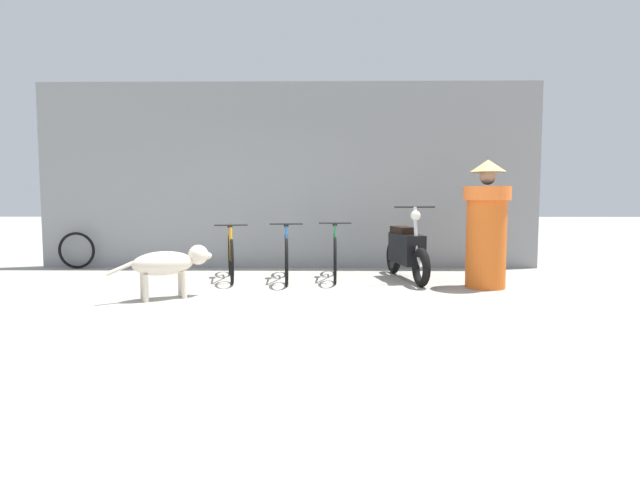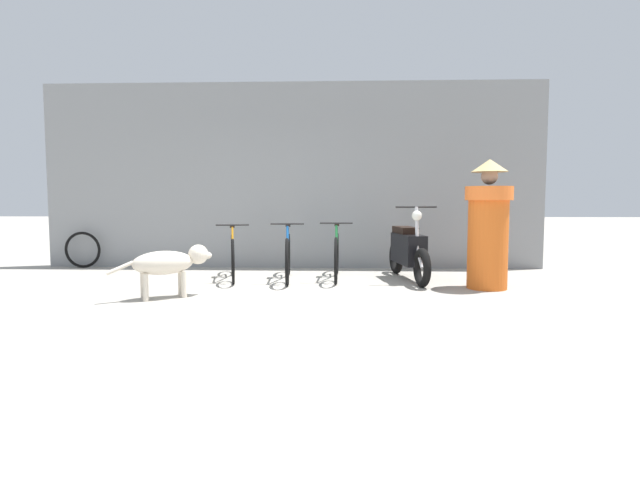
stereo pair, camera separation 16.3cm
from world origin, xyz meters
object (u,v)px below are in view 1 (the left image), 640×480
stray_dog (170,263)px  bicycle_1 (286,256)px  motorcycle (406,251)px  bicycle_2 (335,255)px  spare_tire_left (77,250)px  bicycle_0 (231,256)px  person_in_robes (486,224)px

stray_dog → bicycle_1: bearing=16.3°
motorcycle → bicycle_2: bearing=-104.6°
bicycle_1 → spare_tire_left: (-3.66, 1.16, -0.04)m
spare_tire_left → bicycle_2: bearing=-13.0°
bicycle_2 → stray_dog: (-1.97, -1.55, 0.07)m
bicycle_0 → stray_dog: size_ratio=1.48×
bicycle_1 → spare_tire_left: 3.84m
bicycle_2 → stray_dog: bearing=-51.1°
motorcycle → person_in_robes: person_in_robes is taller
bicycle_1 → motorcycle: motorcycle is taller
bicycle_0 → motorcycle: motorcycle is taller
bicycle_2 → motorcycle: size_ratio=0.92×
bicycle_1 → motorcycle: bearing=87.0°
bicycle_2 → stray_dog: bicycle_2 is taller
bicycle_2 → motorcycle: 1.05m
stray_dog → person_in_robes: person_in_robes is taller
motorcycle → bicycle_1: bearing=-97.6°
motorcycle → bicycle_0: bearing=-99.5°
bicycle_2 → motorcycle: (1.04, -0.10, 0.07)m
person_in_robes → bicycle_0: bearing=26.8°
bicycle_2 → person_in_robes: 2.18m
stray_dog → person_in_robes: size_ratio=0.63×
bicycle_0 → bicycle_2: (1.53, 0.09, 0.01)m
bicycle_2 → stray_dog: size_ratio=1.53×
bicycle_0 → person_in_robes: person_in_robes is taller
bicycle_0 → spare_tire_left: bicycle_0 is taller
bicycle_1 → bicycle_2: size_ratio=1.02×
bicycle_1 → stray_dog: bearing=-46.8°
stray_dog → spare_tire_left: bearing=101.4°
bicycle_2 → spare_tire_left: bicycle_2 is taller
bicycle_1 → person_in_robes: size_ratio=0.98×
bicycle_2 → spare_tire_left: (-4.37, 1.01, -0.04)m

